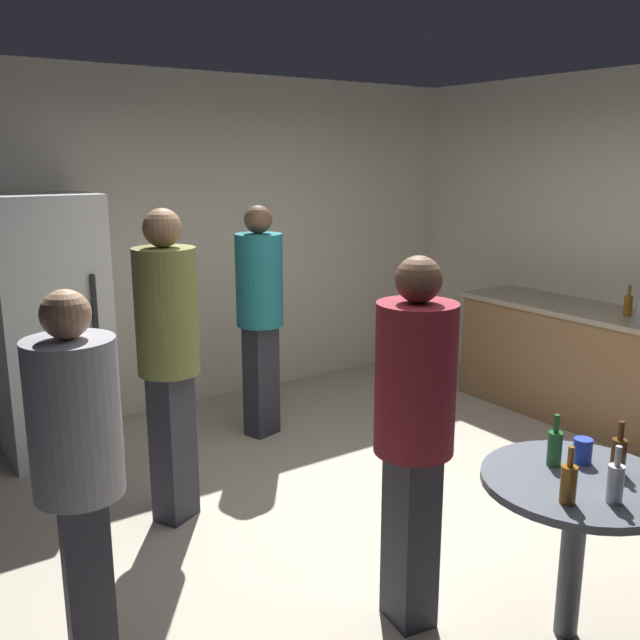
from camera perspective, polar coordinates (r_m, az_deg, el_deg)
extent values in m
cube|color=#B2A893|center=(4.16, 6.60, -17.03)|extent=(5.20, 5.20, 0.10)
cube|color=silver|center=(5.87, -10.23, 6.24)|extent=(5.32, 0.06, 2.70)
cube|color=white|center=(5.13, -21.14, -0.52)|extent=(0.70, 0.65, 1.80)
cube|color=#262628|center=(4.84, -17.86, 0.06)|extent=(0.03, 0.03, 0.60)
cube|color=olive|center=(5.85, 20.91, -3.66)|extent=(0.60, 2.08, 0.86)
cube|color=tan|center=(5.74, 21.28, 0.65)|extent=(0.64, 2.12, 0.04)
cylinder|color=#8C5919|center=(5.57, 23.83, 1.06)|extent=(0.06, 0.06, 0.15)
cylinder|color=#8C5919|center=(5.55, 23.94, 2.22)|extent=(0.02, 0.02, 0.08)
cylinder|color=#4C515B|center=(3.33, 19.81, -18.03)|extent=(0.10, 0.10, 0.70)
cylinder|color=#4C515B|center=(3.16, 20.33, -12.30)|extent=(0.80, 0.80, 0.03)
cylinder|color=#8C5919|center=(2.91, 19.62, -12.54)|extent=(0.06, 0.06, 0.15)
cylinder|color=#8C5919|center=(2.86, 19.79, -10.45)|extent=(0.02, 0.02, 0.08)
cylinder|color=#593314|center=(3.23, 23.17, -10.19)|extent=(0.06, 0.06, 0.15)
cylinder|color=#593314|center=(3.19, 23.36, -8.29)|extent=(0.02, 0.02, 0.08)
cylinder|color=#26662D|center=(3.21, 18.60, -9.93)|extent=(0.06, 0.06, 0.15)
cylinder|color=#26662D|center=(3.17, 18.75, -8.01)|extent=(0.02, 0.02, 0.08)
cylinder|color=silver|center=(2.97, 22.95, -12.22)|extent=(0.06, 0.06, 0.15)
cylinder|color=silver|center=(2.93, 23.15, -10.18)|extent=(0.02, 0.02, 0.08)
cylinder|color=blue|center=(3.29, 20.64, -9.95)|extent=(0.08, 0.08, 0.11)
cube|color=#2D2D38|center=(4.10, -11.88, -10.06)|extent=(0.27, 0.25, 0.87)
cylinder|color=olive|center=(3.86, -12.42, 0.69)|extent=(0.46, 0.46, 0.69)
sphere|color=#8C6647|center=(3.79, -12.75, 7.34)|extent=(0.21, 0.21, 0.21)
cube|color=#2D2D38|center=(3.10, -18.39, -19.68)|extent=(0.20, 0.24, 0.77)
cylinder|color=gray|center=(2.79, -19.42, -7.57)|extent=(0.38, 0.38, 0.61)
sphere|color=tan|center=(2.68, -20.06, 0.44)|extent=(0.18, 0.18, 0.18)
cube|color=#2D2D38|center=(3.23, 7.38, -17.16)|extent=(0.20, 0.24, 0.81)
cylinder|color=maroon|center=(2.93, 7.80, -4.77)|extent=(0.39, 0.39, 0.64)
sphere|color=brown|center=(2.84, 8.06, 3.31)|extent=(0.19, 0.19, 0.19)
cube|color=#2D2D38|center=(5.22, -4.82, -4.90)|extent=(0.26, 0.22, 0.84)
cylinder|color=#1E727A|center=(5.04, -4.98, 3.27)|extent=(0.41, 0.41, 0.67)
sphere|color=brown|center=(4.98, -5.08, 8.18)|extent=(0.20, 0.20, 0.20)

